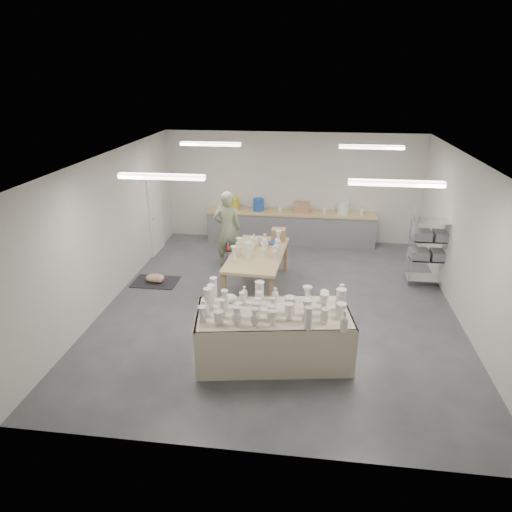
# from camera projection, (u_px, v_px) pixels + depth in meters

# --- Properties ---
(room) EXTENTS (8.00, 8.02, 3.00)m
(room) POSITION_uv_depth(u_px,v_px,m) (276.00, 207.00, 8.77)
(room) COLOR #424449
(room) RESTS_ON ground
(back_counter) EXTENTS (4.60, 0.60, 1.24)m
(back_counter) POSITION_uv_depth(u_px,v_px,m) (290.00, 226.00, 12.65)
(back_counter) COLOR tan
(back_counter) RESTS_ON ground
(wire_shelf) EXTENTS (0.88, 0.48, 1.80)m
(wire_shelf) POSITION_uv_depth(u_px,v_px,m) (431.00, 246.00, 10.01)
(wire_shelf) COLOR silver
(wire_shelf) RESTS_ON ground
(drying_table) EXTENTS (2.65, 1.56, 1.25)m
(drying_table) POSITION_uv_depth(u_px,v_px,m) (274.00, 334.00, 7.49)
(drying_table) COLOR olive
(drying_table) RESTS_ON ground
(work_table) EXTENTS (1.24, 2.28, 1.19)m
(work_table) POSITION_uv_depth(u_px,v_px,m) (260.00, 251.00, 9.93)
(work_table) COLOR tan
(work_table) RESTS_ON ground
(rug) EXTENTS (1.00, 0.70, 0.02)m
(rug) POSITION_uv_depth(u_px,v_px,m) (155.00, 282.00, 10.42)
(rug) COLOR black
(rug) RESTS_ON ground
(cat) EXTENTS (0.52, 0.45, 0.19)m
(cat) POSITION_uv_depth(u_px,v_px,m) (156.00, 278.00, 10.37)
(cat) COLOR white
(cat) RESTS_ON rug
(potter) EXTENTS (0.76, 0.59, 1.87)m
(potter) POSITION_uv_depth(u_px,v_px,m) (227.00, 229.00, 11.04)
(potter) COLOR #93A37E
(potter) RESTS_ON ground
(red_stool) EXTENTS (0.39, 0.39, 0.34)m
(red_stool) POSITION_uv_depth(u_px,v_px,m) (230.00, 249.00, 11.53)
(red_stool) COLOR #AA2018
(red_stool) RESTS_ON ground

